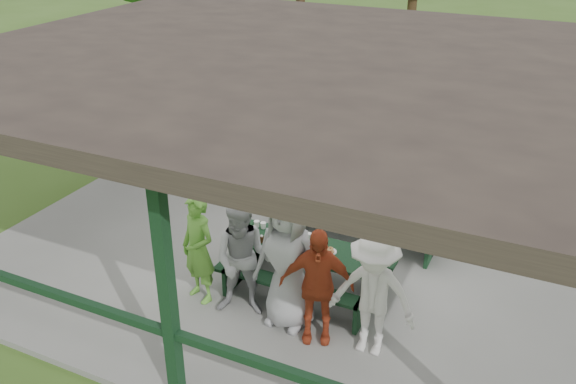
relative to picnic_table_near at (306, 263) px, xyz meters
The scene contains 16 objects.
ground 1.43m from the picnic_table_near, 113.74° to the left, with size 90.00×90.00×0.00m, color #37581B.
concrete_slab 1.41m from the picnic_table_near, 113.74° to the left, with size 10.00×8.00×0.10m, color slate.
pavilion_structure 2.91m from the picnic_table_near, 113.74° to the left, with size 10.60×8.60×3.24m.
picnic_table_near is the anchor object (origin of this frame).
picnic_table_far 2.02m from the picnic_table_near, 82.14° to the left, with size 2.78×1.39×0.75m.
table_setting 0.35m from the picnic_table_near, 167.60° to the left, with size 2.31×0.45×0.10m.
contestant_green 1.60m from the picnic_table_near, 147.11° to the right, with size 0.61×0.40×1.67m, color #5B9F34.
contestant_grey_left 1.10m from the picnic_table_near, 123.29° to the right, with size 0.84×0.65×1.73m, color #97989A.
contestant_grey_mid 0.96m from the picnic_table_near, 84.14° to the right, with size 0.97×0.63×1.98m, color #949496.
contestant_red 1.15m from the picnic_table_near, 59.68° to the right, with size 0.97×0.40×1.66m, color #A43B1E.
contestant_white_fedora 1.61m from the picnic_table_near, 34.32° to the right, with size 1.13×0.66×1.79m.
spectator_lblue 3.03m from the picnic_table_near, 110.61° to the left, with size 1.57×0.50×1.70m, color #80ACC6.
spectator_blue 4.02m from the picnic_table_near, 125.65° to the left, with size 0.62×0.41×1.70m, color #3F6AA4.
spectator_grey 2.94m from the picnic_table_near, 67.33° to the left, with size 0.75×0.59×1.55m, color #98979A.
pickup_truck 11.02m from the picnic_table_near, 74.06° to the left, with size 2.29×4.97×1.38m, color silver.
farm_trailer 10.30m from the picnic_table_near, 107.41° to the left, with size 4.26×2.17×1.48m.
Camera 1 is at (3.54, -8.17, 5.49)m, focal length 38.00 mm.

